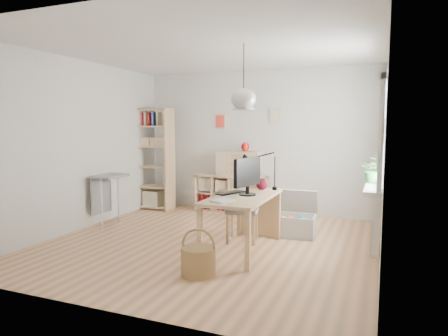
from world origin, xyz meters
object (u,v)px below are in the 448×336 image
at_px(desk, 243,202).
at_px(monitor, 248,174).
at_px(storage_chest, 295,221).
at_px(drawer_chest, 239,164).
at_px(chair, 243,206).
at_px(cube_shelf, 231,196).
at_px(tall_bookshelf, 153,155).

distance_m(desk, monitor, 0.37).
height_order(storage_chest, drawer_chest, drawer_chest).
bearing_deg(drawer_chest, chair, -71.91).
bearing_deg(storage_chest, cube_shelf, 138.52).
bearing_deg(desk, monitor, 30.54).
distance_m(monitor, drawer_chest, 2.34).
height_order(desk, monitor, monitor).
bearing_deg(drawer_chest, cube_shelf, 164.29).
height_order(cube_shelf, tall_bookshelf, tall_bookshelf).
distance_m(desk, storage_chest, 1.22).
bearing_deg(monitor, chair, 130.42).
xyz_separation_m(cube_shelf, monitor, (1.07, -2.20, 0.73)).
relative_size(desk, chair, 1.71).
relative_size(tall_bookshelf, storage_chest, 2.72).
height_order(desk, chair, chair).
bearing_deg(monitor, storage_chest, 81.64).
relative_size(desk, storage_chest, 2.04).
distance_m(storage_chest, drawer_chest, 1.90).
bearing_deg(desk, cube_shelf, 114.61).
bearing_deg(chair, storage_chest, 30.14).
bearing_deg(tall_bookshelf, storage_chest, -16.64).
bearing_deg(storage_chest, monitor, -115.97).
height_order(chair, storage_chest, chair).
relative_size(desk, monitor, 2.68).
relative_size(cube_shelf, drawer_chest, 1.74).
bearing_deg(storage_chest, tall_bookshelf, 160.46).
height_order(tall_bookshelf, chair, tall_bookshelf).
relative_size(desk, cube_shelf, 1.07).
height_order(chair, drawer_chest, drawer_chest).
xyz_separation_m(chair, monitor, (0.22, -0.45, 0.53)).
bearing_deg(cube_shelf, chair, -63.96).
relative_size(tall_bookshelf, monitor, 3.58).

